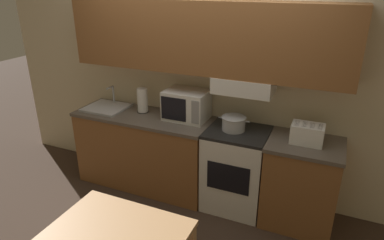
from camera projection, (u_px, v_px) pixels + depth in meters
The scene contains 10 objects.
ground_plane at pixel (206, 182), 4.16m from camera, with size 16.00×16.00×0.00m, color #3D2D23.
wall_back at pixel (207, 61), 3.52m from camera, with size 5.27×0.38×2.55m.
lower_counter_main at pixel (145, 150), 3.99m from camera, with size 1.58×0.59×0.88m.
lower_counter_right_stub at pixel (301, 183), 3.34m from camera, with size 0.69×0.59×0.88m.
stove_range at pixel (236, 169), 3.59m from camera, with size 0.62×0.56×0.88m.
cooking_pot at pixel (234, 123), 3.42m from camera, with size 0.32×0.25×0.14m.
microwave at pixel (186, 105), 3.66m from camera, with size 0.46×0.34×0.32m.
toaster at pixel (307, 134), 3.14m from camera, with size 0.30×0.20×0.18m.
sink_basin at pixel (106, 107), 4.00m from camera, with size 0.46×0.42×0.24m.
paper_towel_roll at pixel (142, 100), 3.86m from camera, with size 0.14×0.14×0.28m.
Camera 1 is at (1.27, -3.32, 2.30)m, focal length 32.00 mm.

